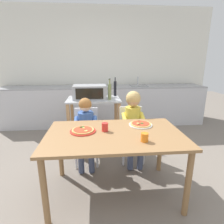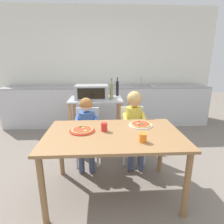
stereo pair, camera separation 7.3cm
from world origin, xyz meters
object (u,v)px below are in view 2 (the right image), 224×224
child_in_blue_striped_shirt (87,124)px  drinking_cup_red (104,127)px  drinking_cup_orange (143,138)px  dining_chair_left (88,131)px  dining_table (114,141)px  child_in_yellow_shirt (134,118)px  bottle_brown_beer (111,90)px  pizza_plate_red_rimmed (82,130)px  dining_chair_right (133,130)px  toaster_oven (92,92)px  kitchen_island_cart (96,115)px  bottle_tall_green_wine (117,88)px  bottle_slim_sauce (111,91)px  pizza_plate_white (141,125)px

child_in_blue_striped_shirt → drinking_cup_red: 0.61m
drinking_cup_orange → dining_chair_left: bearing=122.3°
dining_table → child_in_yellow_shirt: (0.34, 0.64, 0.05)m
bottle_brown_beer → pizza_plate_red_rimmed: bearing=-106.2°
dining_chair_right → child_in_blue_striped_shirt: child_in_blue_striped_shirt is taller
bottle_brown_beer → dining_chair_left: bearing=-119.4°
dining_chair_left → drinking_cup_red: drinking_cup_red is taller
dining_table → dining_chair_left: bearing=115.0°
dining_table → pizza_plate_red_rimmed: 0.36m
dining_chair_right → pizza_plate_red_rimmed: (-0.68, -0.68, 0.28)m
child_in_yellow_shirt → pizza_plate_red_rimmed: size_ratio=3.78×
bottle_brown_beer → dining_table: size_ratio=0.22×
bottle_brown_beer → dining_chair_right: 0.89m
toaster_oven → drinking_cup_orange: (0.56, -1.52, -0.19)m
kitchen_island_cart → dining_table: size_ratio=0.61×
pizza_plate_red_rimmed → drinking_cup_red: (0.24, -0.01, 0.04)m
bottle_tall_green_wine → drinking_cup_red: 1.48m
dining_chair_left → dining_chair_right: 0.68m
kitchen_island_cart → bottle_tall_green_wine: bottle_tall_green_wine is taller
bottle_tall_green_wine → drinking_cup_red: (-0.26, -1.44, -0.21)m
drinking_cup_red → dining_chair_right: bearing=57.4°
kitchen_island_cart → dining_chair_left: 0.57m
dining_chair_left → child_in_blue_striped_shirt: size_ratio=0.83×
toaster_oven → drinking_cup_red: size_ratio=5.80×
bottle_brown_beer → drinking_cup_orange: 1.68m
bottle_brown_beer → child_in_yellow_shirt: 0.89m
bottle_brown_beer → toaster_oven: bearing=-158.0°
bottle_slim_sauce → dining_chair_right: bottle_slim_sauce is taller
child_in_blue_striped_shirt → pizza_plate_white: size_ratio=3.53×
pizza_plate_red_rimmed → drinking_cup_orange: 0.68m
child_in_yellow_shirt → pizza_plate_red_rimmed: 0.88m
pizza_plate_red_rimmed → pizza_plate_white: (0.68, 0.14, 0.00)m
dining_table → kitchen_island_cart: bearing=100.1°
bottle_slim_sauce → bottle_tall_green_wine: 0.36m
toaster_oven → child_in_yellow_shirt: size_ratio=0.52×
toaster_oven → pizza_plate_red_rimmed: 1.23m
child_in_blue_striped_shirt → pizza_plate_red_rimmed: 0.55m
pizza_plate_red_rimmed → toaster_oven: bearing=87.7°
toaster_oven → child_in_blue_striped_shirt: size_ratio=0.56×
bottle_slim_sauce → drinking_cup_orange: bearing=-80.8°
bottle_slim_sauce → child_in_blue_striped_shirt: bottle_slim_sauce is taller
dining_chair_right → drinking_cup_red: bearing=-122.6°
pizza_plate_red_rimmed → drinking_cup_red: bearing=-2.1°
dining_chair_right → dining_chair_left: bearing=-178.4°
kitchen_island_cart → toaster_oven: (-0.06, 0.00, 0.41)m
dining_chair_left → dining_chair_right: size_ratio=1.00×
bottle_slim_sauce → bottle_tall_green_wine: size_ratio=1.04×
bottle_slim_sauce → child_in_blue_striped_shirt: size_ratio=0.36×
toaster_oven → dining_chair_right: (0.63, -0.54, -0.50)m
bottle_slim_sauce → drinking_cup_red: size_ratio=3.66×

